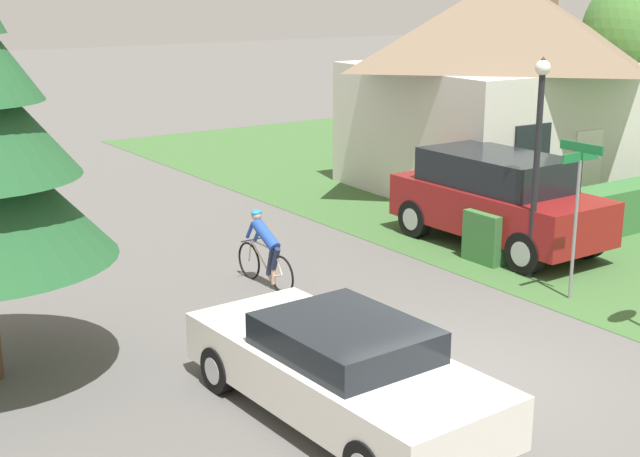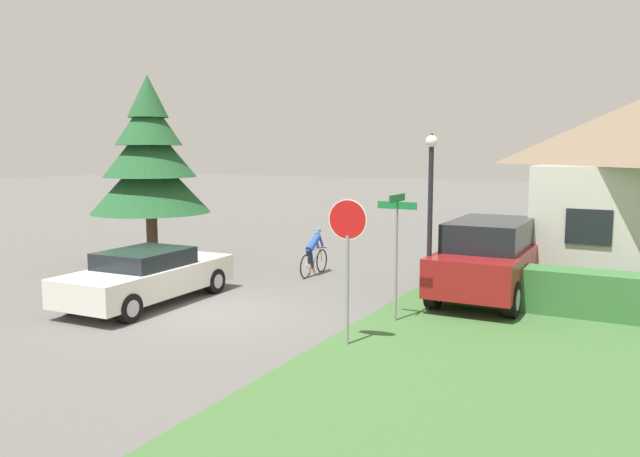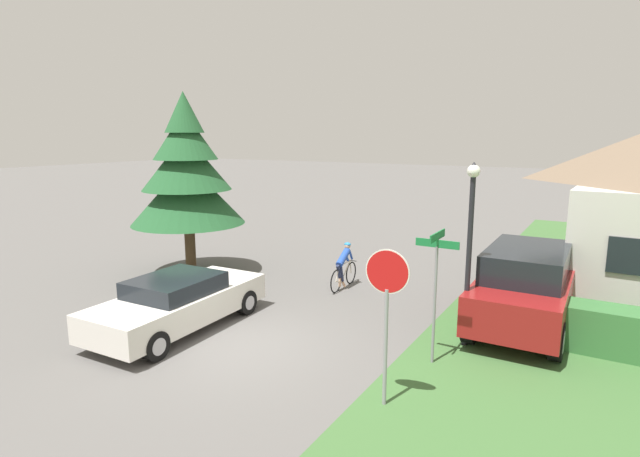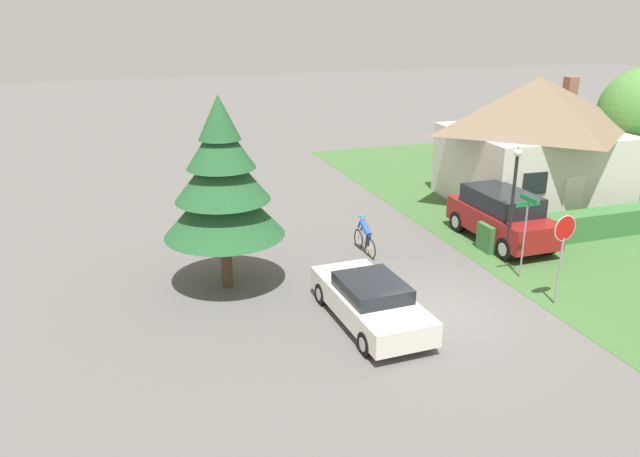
# 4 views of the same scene
# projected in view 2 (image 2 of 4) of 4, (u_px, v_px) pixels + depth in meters

# --- Properties ---
(ground_plane) EXTENTS (140.00, 140.00, 0.00)m
(ground_plane) POSITION_uv_depth(u_px,v_px,m) (213.00, 313.00, 14.48)
(ground_plane) COLOR #5B5956
(sedan_left_lane) EXTENTS (2.07, 4.77, 1.34)m
(sedan_left_lane) POSITION_uv_depth(u_px,v_px,m) (148.00, 276.00, 15.40)
(sedan_left_lane) COLOR silver
(sedan_left_lane) RESTS_ON ground
(cyclist) EXTENTS (0.44, 1.82, 1.43)m
(cyclist) POSITION_uv_depth(u_px,v_px,m) (314.00, 252.00, 18.92)
(cyclist) COLOR black
(cyclist) RESTS_ON ground
(parked_suv_right) EXTENTS (2.14, 4.76, 2.00)m
(parked_suv_right) POSITION_uv_depth(u_px,v_px,m) (488.00, 258.00, 15.85)
(parked_suv_right) COLOR maroon
(parked_suv_right) RESTS_ON ground
(stop_sign) EXTENTS (0.78, 0.09, 2.84)m
(stop_sign) POSITION_uv_depth(u_px,v_px,m) (348.00, 241.00, 11.89)
(stop_sign) COLOR gray
(stop_sign) RESTS_ON ground
(street_lamp) EXTENTS (0.28, 0.28, 4.17)m
(street_lamp) POSITION_uv_depth(u_px,v_px,m) (430.00, 200.00, 14.48)
(street_lamp) COLOR black
(street_lamp) RESTS_ON ground
(street_name_sign) EXTENTS (0.90, 0.90, 2.81)m
(street_name_sign) POSITION_uv_depth(u_px,v_px,m) (397.00, 234.00, 13.61)
(street_name_sign) COLOR gray
(street_name_sign) RESTS_ON ground
(conifer_tall_near) EXTENTS (3.79, 3.79, 6.15)m
(conifer_tall_near) POSITION_uv_depth(u_px,v_px,m) (150.00, 160.00, 19.98)
(conifer_tall_near) COLOR #4C3823
(conifer_tall_near) RESTS_ON ground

